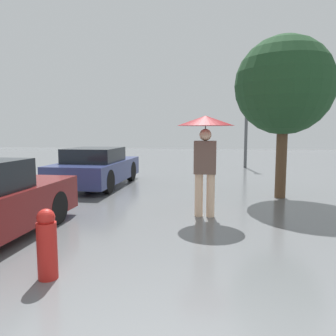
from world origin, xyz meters
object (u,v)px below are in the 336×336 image
street_lamp (246,115)px  tree (284,86)px  fire_hydrant (47,244)px  parked_car_farthest (97,168)px  pedestrian (205,138)px

street_lamp → tree: bearing=-87.2°
fire_hydrant → parked_car_farthest: bearing=106.2°
pedestrian → tree: (1.83, 2.18, 1.22)m
tree → fire_hydrant: 6.72m
tree → street_lamp: (-0.34, 6.98, -0.39)m
pedestrian → street_lamp: size_ratio=0.51×
tree → street_lamp: 7.00m
parked_car_farthest → fire_hydrant: parked_car_farthest is taller
pedestrian → tree: size_ratio=0.50×
pedestrian → parked_car_farthest: bearing=137.5°
tree → fire_hydrant: bearing=-123.8°
tree → fire_hydrant: (-3.49, -5.23, -2.38)m
tree → street_lamp: tree is taller
pedestrian → fire_hydrant: (-1.66, -3.05, -1.16)m
pedestrian → fire_hydrant: 3.66m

